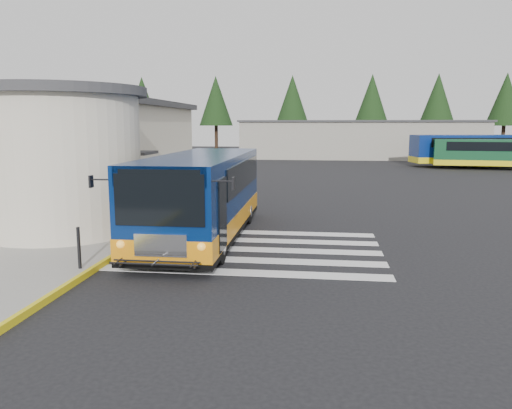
# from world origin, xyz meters

# --- Properties ---
(ground) EXTENTS (140.00, 140.00, 0.00)m
(ground) POSITION_xyz_m (0.00, 0.00, 0.00)
(ground) COLOR black
(ground) RESTS_ON ground
(sidewalk) EXTENTS (10.00, 34.00, 0.15)m
(sidewalk) POSITION_xyz_m (-9.00, 4.00, 0.07)
(sidewalk) COLOR gray
(sidewalk) RESTS_ON ground
(curb_strip) EXTENTS (0.12, 34.00, 0.16)m
(curb_strip) POSITION_xyz_m (-4.05, 4.00, 0.08)
(curb_strip) COLOR yellow
(curb_strip) RESTS_ON ground
(station_building) EXTENTS (12.70, 18.70, 4.80)m
(station_building) POSITION_xyz_m (-10.84, 6.91, 2.57)
(station_building) COLOR beige
(station_building) RESTS_ON ground
(crosswalk) EXTENTS (8.00, 5.35, 0.01)m
(crosswalk) POSITION_xyz_m (-0.50, -0.80, 0.01)
(crosswalk) COLOR silver
(crosswalk) RESTS_ON ground
(depot_building) EXTENTS (26.40, 8.40, 4.20)m
(depot_building) POSITION_xyz_m (6.00, 42.00, 2.11)
(depot_building) COLOR gray
(depot_building) RESTS_ON ground
(tree_line) EXTENTS (58.40, 4.40, 10.00)m
(tree_line) POSITION_xyz_m (6.29, 50.00, 6.77)
(tree_line) COLOR black
(tree_line) RESTS_ON ground
(transit_bus) EXTENTS (3.56, 9.82, 2.76)m
(transit_bus) POSITION_xyz_m (-2.18, 0.50, 1.32)
(transit_bus) COLOR #071E53
(transit_bus) RESTS_ON ground
(pedestrian_a) EXTENTS (0.46, 0.61, 1.50)m
(pedestrian_a) POSITION_xyz_m (-6.57, -1.15, 0.90)
(pedestrian_a) COLOR black
(pedestrian_a) RESTS_ON sidewalk
(pedestrian_b) EXTENTS (0.80, 0.93, 1.66)m
(pedestrian_b) POSITION_xyz_m (-7.08, -0.24, 0.98)
(pedestrian_b) COLOR black
(pedestrian_b) RESTS_ON sidewalk
(bollard) EXTENTS (0.09, 0.09, 1.06)m
(bollard) POSITION_xyz_m (-4.32, -3.82, 0.68)
(bollard) COLOR black
(bollard) RESTS_ON sidewalk
(far_bus_a) EXTENTS (9.74, 4.14, 2.44)m
(far_bus_a) POSITION_xyz_m (14.55, 31.35, 1.58)
(far_bus_a) COLOR navy
(far_bus_a) RESTS_ON ground
(far_bus_b) EXTENTS (8.63, 3.40, 2.17)m
(far_bus_b) POSITION_xyz_m (15.49, 28.98, 1.41)
(far_bus_b) COLOR #114325
(far_bus_b) RESTS_ON ground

